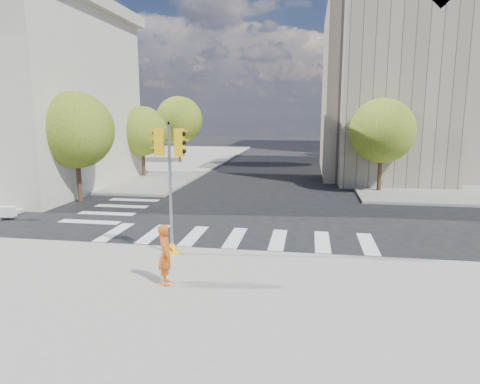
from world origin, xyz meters
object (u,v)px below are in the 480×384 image
object	(u,v)px
lamp_far	(359,119)
traffic_signal	(171,199)
photographer	(165,255)
lamp_near	(381,122)

from	to	relation	value
lamp_far	traffic_signal	size ratio (longest dim) A/B	1.72
traffic_signal	photographer	world-z (taller)	traffic_signal
lamp_near	lamp_far	world-z (taller)	same
lamp_far	photographer	world-z (taller)	lamp_far
traffic_signal	lamp_far	bearing A→B (deg)	79.59
lamp_near	traffic_signal	distance (m)	21.43
lamp_far	traffic_signal	distance (m)	34.40
traffic_signal	lamp_near	bearing A→B (deg)	68.63
lamp_near	photographer	size ratio (longest dim) A/B	4.47
lamp_far	traffic_signal	bearing A→B (deg)	-106.81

